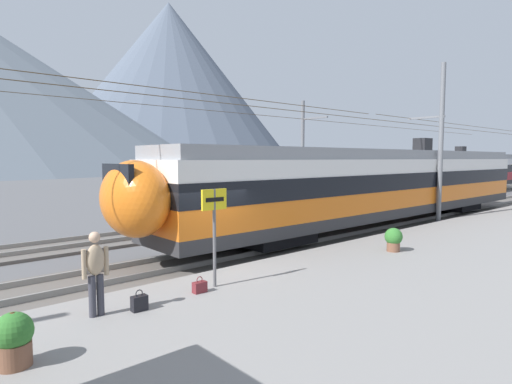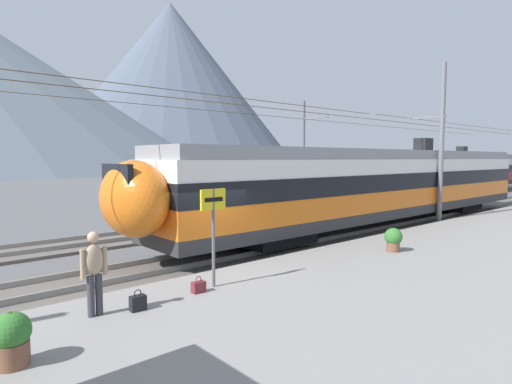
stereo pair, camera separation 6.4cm
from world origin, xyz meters
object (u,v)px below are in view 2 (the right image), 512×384
Objects in this scene: train_far_track at (434,172)px; potted_plant_platform_edge at (11,337)px; train_near_platform at (378,183)px; catenary_mast_mid at (439,143)px; handbag_beside_passenger at (138,303)px; catenary_mast_far_side at (305,152)px; potted_plant_by_shelter at (393,238)px; platform_sign at (213,216)px; handbag_near_sign at (199,287)px; passenger_walking at (94,269)px.

train_far_track is 35.02m from potted_plant_platform_edge.
train_near_platform is at bearing -162.31° from train_far_track.
handbag_beside_passenger is (-17.21, -1.95, -3.72)m from catenary_mast_mid.
train_near_platform is at bearing 13.79° from handbag_beside_passenger.
train_near_platform is 0.60× the size of catenary_mast_far_side.
potted_plant_by_shelter is (-8.34, -2.48, -3.43)m from catenary_mast_mid.
train_far_track is 14.10× the size of platform_sign.
catenary_mast_mid reaches higher than potted_plant_by_shelter.
train_far_track is 32.44m from handbag_beside_passenger.
handbag_near_sign is at bearing 174.62° from potted_plant_by_shelter.
passenger_walking is at bearing -167.95° from train_near_platform.
train_near_platform is 12.50m from platform_sign.
catenary_mast_far_side reaches higher than passenger_walking.
potted_plant_by_shelter is (-5.32, -4.02, -1.45)m from train_near_platform.
catenary_mast_mid is 18.29m from passenger_walking.
catenary_mast_far_side reaches higher than handbag_beside_passenger.
train_near_platform is at bearing 37.06° from potted_plant_by_shelter.
potted_plant_by_shelter is (11.31, 0.38, -0.00)m from potted_plant_platform_edge.
train_near_platform is at bearing 14.79° from potted_plant_platform_edge.
train_near_platform is 0.80× the size of train_far_track.
catenary_mast_far_side is 20.14m from handbag_beside_passenger.
passenger_walking reaches higher than handbag_beside_passenger.
train_far_track reaches higher than passenger_walking.
passenger_walking is 2.13× the size of potted_plant_by_shelter.
passenger_walking is at bearing -174.74° from catenary_mast_mid.
catenary_mast_mid reaches higher than platform_sign.
catenary_mast_far_side is at bearing 31.00° from potted_plant_platform_edge.
potted_plant_by_shelter is (-7.90, -11.17, -3.05)m from catenary_mast_far_side.
platform_sign is (-29.04, -8.60, -0.16)m from train_far_track.
train_far_track is at bearing 17.69° from train_near_platform.
potted_plant_platform_edge is (-19.21, -11.55, -3.04)m from catenary_mast_far_side.
train_far_track reaches higher than potted_plant_by_shelter.
catenary_mast_far_side is 22.62m from potted_plant_platform_edge.
potted_plant_platform_edge is (-33.59, -9.80, -1.45)m from train_far_track.
train_near_platform reaches higher than potted_plant_platform_edge.
catenary_mast_far_side is at bearing 35.22° from platform_sign.
passenger_walking is (-17.53, -10.35, -2.55)m from catenary_mast_far_side.
train_far_track is at bearing 26.49° from catenary_mast_mid.
handbag_beside_passenger is 1.58m from handbag_near_sign.
potted_plant_platform_edge is (-2.45, -0.91, 0.29)m from handbag_beside_passenger.
handbag_near_sign is (-12.61, -3.33, -1.76)m from train_near_platform.
platform_sign is (-12.08, -3.20, -0.15)m from train_near_platform.
train_near_platform is at bearing 12.05° from passenger_walking.
handbag_beside_passenger is (-2.10, -0.28, -1.58)m from platform_sign.
train_far_track is (16.96, 5.41, 0.01)m from train_near_platform.
catenary_mast_far_side is 115.93× the size of handbag_near_sign.
train_near_platform is 7.77m from catenary_mast_far_side.
potted_plant_platform_edge is at bearing -165.28° from platform_sign.
catenary_mast_mid is at bearing -26.91° from train_near_platform.
potted_plant_platform_edge is at bearing -165.21° from train_near_platform.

